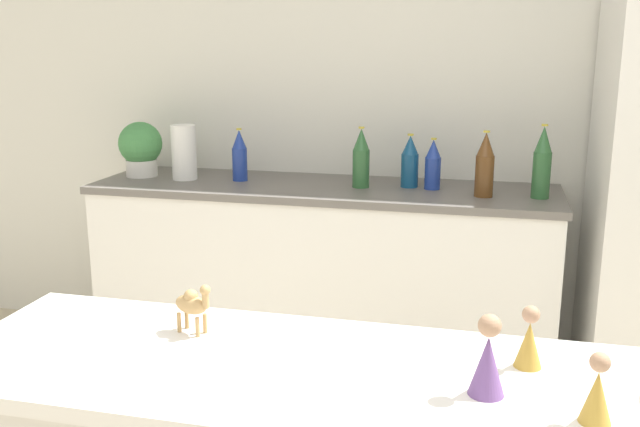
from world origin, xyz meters
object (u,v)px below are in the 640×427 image
wise_man_figurine_blue (597,393)px  wise_man_figurine_purple (529,341)px  paper_towel_roll (184,152)px  back_bottle_1 (240,156)px  back_bottle_5 (542,163)px  back_bottle_2 (485,165)px  camel_figurine (193,304)px  potted_plant (141,148)px  wise_man_figurine_crimson (488,361)px  back_bottle_3 (433,165)px  back_bottle_4 (361,159)px  back_bottle_0 (410,162)px

wise_man_figurine_blue → wise_man_figurine_purple: size_ratio=1.00×
paper_towel_roll → back_bottle_1: paper_towel_roll is taller
wise_man_figurine_blue → back_bottle_5: bearing=89.7°
wise_man_figurine_purple → back_bottle_2: bearing=94.1°
wise_man_figurine_blue → camel_figurine: bearing=166.6°
wise_man_figurine_purple → potted_plant: bearing=135.0°
potted_plant → back_bottle_1: bearing=0.5°
wise_man_figurine_crimson → potted_plant: bearing=131.5°
back_bottle_3 → wise_man_figurine_blue: size_ratio=1.78×
back_bottle_4 → wise_man_figurine_crimson: back_bottle_4 is taller
potted_plant → back_bottle_3: (1.47, 0.02, -0.03)m
wise_man_figurine_crimson → back_bottle_1: bearing=121.6°
potted_plant → wise_man_figurine_crimson: bearing=-48.5°
camel_figurine → wise_man_figurine_purple: bearing=0.0°
back_bottle_0 → back_bottle_5: back_bottle_5 is taller
back_bottle_4 → camel_figurine: bearing=-91.8°
back_bottle_1 → paper_towel_roll: bearing=-173.6°
back_bottle_3 → camel_figurine: (-0.39, -1.85, -0.03)m
back_bottle_3 → back_bottle_4: (-0.33, -0.04, 0.02)m
camel_figurine → wise_man_figurine_blue: 0.88m
paper_towel_roll → back_bottle_3: size_ratio=1.13×
wise_man_figurine_purple → wise_man_figurine_crimson: bearing=-119.8°
potted_plant → camel_figurine: 2.13m
wise_man_figurine_blue → paper_towel_roll: bearing=130.1°
back_bottle_0 → wise_man_figurine_crimson: size_ratio=1.54×
wise_man_figurine_purple → paper_towel_roll: bearing=131.2°
back_bottle_4 → wise_man_figurine_blue: bearing=-68.4°
back_bottle_5 → camel_figurine: bearing=-116.1°
back_bottle_1 → back_bottle_2: back_bottle_2 is taller
back_bottle_3 → wise_man_figurine_crimson: (0.28, -2.00, -0.03)m
back_bottle_3 → camel_figurine: bearing=-101.9°
back_bottle_3 → wise_man_figurine_blue: bearing=-77.2°
paper_towel_roll → wise_man_figurine_blue: paper_towel_roll is taller
back_bottle_3 → back_bottle_4: size_ratio=0.84×
back_bottle_0 → back_bottle_2: back_bottle_2 is taller
back_bottle_3 → back_bottle_2: bearing=-25.3°
back_bottle_3 → back_bottle_5: bearing=-10.0°
wise_man_figurine_blue → wise_man_figurine_crimson: 0.20m
back_bottle_2 → back_bottle_3: (-0.24, 0.11, -0.03)m
back_bottle_1 → back_bottle_4: back_bottle_4 is taller
back_bottle_1 → wise_man_figurine_crimson: (1.22, -1.98, -0.04)m
potted_plant → wise_man_figurine_crimson: 2.64m
paper_towel_roll → back_bottle_1: bearing=6.4°
paper_towel_roll → back_bottle_0: (1.11, 0.07, -0.02)m
back_bottle_0 → back_bottle_3: bearing=-11.8°
back_bottle_0 → back_bottle_1: (-0.83, -0.04, 0.00)m
back_bottle_3 → wise_man_figurine_purple: bearing=-79.0°
paper_towel_roll → wise_man_figurine_crimson: bearing=-52.4°
back_bottle_0 → back_bottle_2: bearing=-21.3°
back_bottle_2 → back_bottle_5: size_ratio=0.90×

